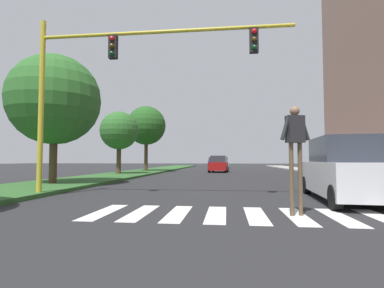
# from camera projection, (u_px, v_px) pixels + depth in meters

# --- Properties ---
(ground_plane) EXTENTS (140.00, 140.00, 0.00)m
(ground_plane) POSITION_uv_depth(u_px,v_px,m) (229.00, 173.00, 28.21)
(ground_plane) COLOR #262628
(crosswalk) EXTENTS (6.75, 2.20, 0.01)m
(crosswalk) POSITION_uv_depth(u_px,v_px,m) (236.00, 215.00, 6.76)
(crosswalk) COLOR silver
(crosswalk) RESTS_ON ground_plane
(median_strip) EXTENTS (4.16, 64.00, 0.15)m
(median_strip) POSITION_uv_depth(u_px,v_px,m) (137.00, 173.00, 27.22)
(median_strip) COLOR #2D5B28
(median_strip) RESTS_ON ground_plane
(tree_mid) EXTENTS (4.36, 4.36, 6.21)m
(tree_mid) POSITION_uv_depth(u_px,v_px,m) (55.00, 100.00, 14.37)
(tree_mid) COLOR #4C3823
(tree_mid) RESTS_ON median_strip
(tree_far) EXTENTS (3.08, 3.08, 5.02)m
(tree_far) POSITION_uv_depth(u_px,v_px,m) (119.00, 131.00, 23.96)
(tree_far) COLOR #4C3823
(tree_far) RESTS_ON median_strip
(tree_distant) EXTENTS (3.97, 3.97, 6.59)m
(tree_distant) POSITION_uv_depth(u_px,v_px,m) (146.00, 126.00, 30.27)
(tree_distant) COLOR #4C3823
(tree_distant) RESTS_ON median_strip
(sidewalk_right) EXTENTS (3.00, 64.00, 0.15)m
(sidewalk_right) POSITION_uv_depth(u_px,v_px,m) (332.00, 174.00, 25.22)
(sidewalk_right) COLOR #9E9991
(sidewalk_right) RESTS_ON ground_plane
(traffic_light_gantry) EXTENTS (8.68, 0.30, 6.00)m
(traffic_light_gantry) POSITION_uv_depth(u_px,v_px,m) (112.00, 69.00, 10.05)
(traffic_light_gantry) COLOR gold
(traffic_light_gantry) RESTS_ON median_strip
(pedestrian_performer) EXTENTS (0.73, 0.35, 2.49)m
(pedestrian_performer) POSITION_uv_depth(u_px,v_px,m) (295.00, 142.00, 6.75)
(pedestrian_performer) COLOR brown
(pedestrian_performer) RESTS_ON ground_plane
(suv_crossing) EXTENTS (2.27, 4.73, 1.97)m
(suv_crossing) POSITION_uv_depth(u_px,v_px,m) (347.00, 170.00, 9.10)
(suv_crossing) COLOR silver
(suv_crossing) RESTS_ON ground_plane
(sedan_midblock) EXTENTS (2.01, 4.13, 1.66)m
(sedan_midblock) POSITION_uv_depth(u_px,v_px,m) (219.00, 165.00, 30.03)
(sedan_midblock) COLOR maroon
(sedan_midblock) RESTS_ON ground_plane
(sedan_distant) EXTENTS (1.99, 4.32, 1.63)m
(sedan_distant) POSITION_uv_depth(u_px,v_px,m) (222.00, 163.00, 42.63)
(sedan_distant) COLOR #B7B7BC
(sedan_distant) RESTS_ON ground_plane
(sedan_far_horizon) EXTENTS (2.16, 4.52, 1.69)m
(sedan_far_horizon) POSITION_uv_depth(u_px,v_px,m) (213.00, 162.00, 58.11)
(sedan_far_horizon) COLOR navy
(sedan_far_horizon) RESTS_ON ground_plane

